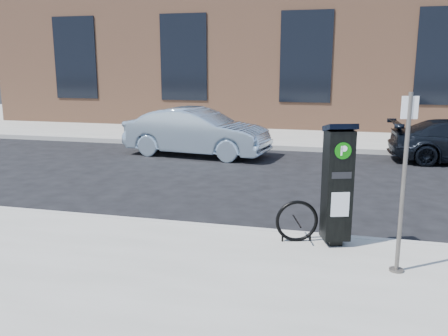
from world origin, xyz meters
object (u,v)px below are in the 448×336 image
(sign_pole, at_px, (403,186))
(bike_rack, at_px, (297,221))
(car_silver, at_px, (197,132))
(parking_kiosk, at_px, (337,183))

(sign_pole, bearing_deg, bike_rack, 138.24)
(car_silver, bearing_deg, bike_rack, -144.83)
(sign_pole, relative_size, bike_rack, 3.56)
(sign_pole, bearing_deg, car_silver, 110.46)
(parking_kiosk, bearing_deg, sign_pole, -62.74)
(sign_pole, bearing_deg, parking_kiosk, 123.48)
(parking_kiosk, xyz_separation_m, sign_pole, (0.78, -0.75, 0.20))
(parking_kiosk, height_order, bike_rack, parking_kiosk)
(sign_pole, distance_m, bike_rack, 1.72)
(sign_pole, height_order, bike_rack, sign_pole)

